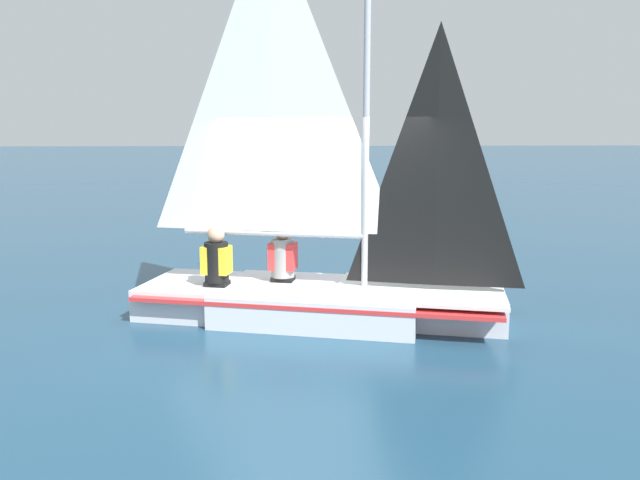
% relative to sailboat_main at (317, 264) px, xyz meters
% --- Properties ---
extents(ground_plane, '(260.00, 260.00, 0.00)m').
position_rel_sailboat_main_xyz_m(ground_plane, '(-0.01, -0.03, -0.69)').
color(ground_plane, navy).
extents(sailboat_main, '(2.80, 4.73, 5.07)m').
position_rel_sailboat_main_xyz_m(sailboat_main, '(0.00, 0.00, 0.00)').
color(sailboat_main, silver).
rests_on(sailboat_main, ground_plane).
extents(sailor_helm, '(0.37, 0.40, 1.16)m').
position_rel_sailboat_main_xyz_m(sailor_helm, '(0.36, 0.42, -0.06)').
color(sailor_helm, black).
rests_on(sailor_helm, ground_plane).
extents(sailor_crew, '(0.37, 0.40, 1.16)m').
position_rel_sailboat_main_xyz_m(sailor_crew, '(0.19, 1.27, -0.07)').
color(sailor_crew, black).
rests_on(sailor_crew, ground_plane).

